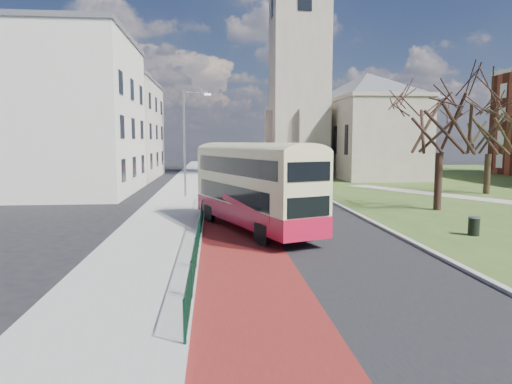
{
  "coord_description": "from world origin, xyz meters",
  "views": [
    {
      "loc": [
        -2.31,
        -17.22,
        4.35
      ],
      "look_at": [
        -0.36,
        3.76,
        2.0
      ],
      "focal_mm": 32.0,
      "sensor_mm": 36.0,
      "label": 1
    }
  ],
  "objects": [
    {
      "name": "winter_tree_far",
      "position": [
        20.1,
        18.24,
        5.88
      ],
      "size": [
        7.06,
        7.06,
        8.45
      ],
      "rotation": [
        0.0,
        0.0,
        -0.27
      ],
      "color": "#2F2417",
      "rests_on": "grass_green"
    },
    {
      "name": "kerb_west",
      "position": [
        -3.0,
        20.0,
        0.07
      ],
      "size": [
        0.25,
        120.0,
        0.13
      ],
      "primitive_type": "cube",
      "color": "#999993",
      "rests_on": "ground"
    },
    {
      "name": "pavement_west",
      "position": [
        -5.0,
        20.0,
        0.06
      ],
      "size": [
        4.0,
        120.0,
        0.12
      ],
      "primitive_type": "cube",
      "color": "gray",
      "rests_on": "ground"
    },
    {
      "name": "gothic_church",
      "position": [
        12.56,
        38.0,
        13.13
      ],
      "size": [
        16.38,
        18.0,
        40.0
      ],
      "color": "gray",
      "rests_on": "ground"
    },
    {
      "name": "litter_bin",
      "position": [
        9.58,
        2.39,
        0.48
      ],
      "size": [
        0.72,
        0.72,
        0.86
      ],
      "rotation": [
        0.0,
        0.0,
        0.43
      ],
      "color": "black",
      "rests_on": "grass_green"
    },
    {
      "name": "kerb_east",
      "position": [
        6.1,
        22.0,
        0.07
      ],
      "size": [
        0.25,
        80.0,
        0.13
      ],
      "primitive_type": "cube",
      "color": "#999993",
      "rests_on": "ground"
    },
    {
      "name": "winter_tree_near",
      "position": [
        11.72,
        10.06,
        6.45
      ],
      "size": [
        7.95,
        7.95,
        9.26
      ],
      "rotation": [
        0.0,
        0.0,
        0.32
      ],
      "color": "black",
      "rests_on": "grass_green"
    },
    {
      "name": "bus_lane",
      "position": [
        -1.2,
        20.0,
        0.01
      ],
      "size": [
        3.4,
        120.0,
        0.01
      ],
      "primitive_type": "cube",
      "color": "#591414",
      "rests_on": "ground"
    },
    {
      "name": "street_block_far",
      "position": [
        -14.0,
        38.0,
        5.76
      ],
      "size": [
        10.3,
        16.3,
        11.5
      ],
      "color": "#BBB29E",
      "rests_on": "ground"
    },
    {
      "name": "street_block_near",
      "position": [
        -14.0,
        22.0,
        6.51
      ],
      "size": [
        10.3,
        14.3,
        13.0
      ],
      "color": "silver",
      "rests_on": "ground"
    },
    {
      "name": "streetlamp",
      "position": [
        -4.35,
        18.0,
        4.59
      ],
      "size": [
        2.13,
        0.18,
        8.0
      ],
      "color": "gray",
      "rests_on": "pavement_west"
    },
    {
      "name": "bus",
      "position": [
        -0.41,
        4.65,
        2.34
      ],
      "size": [
        5.65,
        9.98,
        4.11
      ],
      "rotation": [
        0.0,
        0.0,
        0.37
      ],
      "color": "#AD102D",
      "rests_on": "ground"
    },
    {
      "name": "road_carriageway",
      "position": [
        1.5,
        20.0,
        0.01
      ],
      "size": [
        9.0,
        120.0,
        0.01
      ],
      "primitive_type": "cube",
      "color": "black",
      "rests_on": "ground"
    },
    {
      "name": "pedestrian_railing",
      "position": [
        -2.95,
        4.0,
        0.55
      ],
      "size": [
        0.07,
        24.0,
        1.12
      ],
      "color": "#0B3121",
      "rests_on": "ground"
    },
    {
      "name": "ground",
      "position": [
        0.0,
        0.0,
        0.0
      ],
      "size": [
        160.0,
        160.0,
        0.0
      ],
      "primitive_type": "plane",
      "color": "black",
      "rests_on": "ground"
    }
  ]
}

